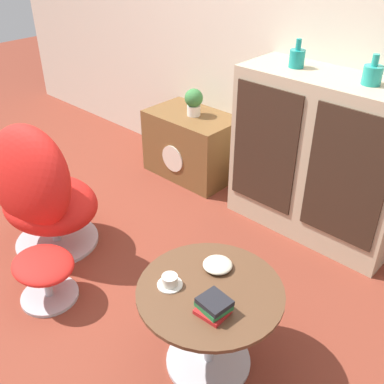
{
  "coord_description": "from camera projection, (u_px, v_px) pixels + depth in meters",
  "views": [
    {
      "loc": [
        1.67,
        -0.96,
        1.87
      ],
      "look_at": [
        0.23,
        0.59,
        0.55
      ],
      "focal_mm": 42.0,
      "sensor_mm": 36.0,
      "label": 1
    }
  ],
  "objects": [
    {
      "name": "ground_plane",
      "position": [
        92.0,
        299.0,
        2.55
      ],
      "size": [
        12.0,
        12.0,
        0.0
      ],
      "primitive_type": "plane",
      "color": "brown"
    },
    {
      "name": "wall_back",
      "position": [
        284.0,
        15.0,
        2.93
      ],
      "size": [
        6.4,
        0.06,
        2.6
      ],
      "color": "beige",
      "rests_on": "ground_plane"
    },
    {
      "name": "sideboard",
      "position": [
        319.0,
        158.0,
        2.87
      ],
      "size": [
        1.11,
        0.44,
        1.07
      ],
      "color": "tan",
      "rests_on": "ground_plane"
    },
    {
      "name": "tv_console",
      "position": [
        192.0,
        145.0,
        3.65
      ],
      "size": [
        0.72,
        0.45,
        0.53
      ],
      "color": "brown",
      "rests_on": "ground_plane"
    },
    {
      "name": "egg_chair",
      "position": [
        40.0,
        193.0,
        2.73
      ],
      "size": [
        0.74,
        0.7,
        0.89
      ],
      "color": "#B7B7BC",
      "rests_on": "ground_plane"
    },
    {
      "name": "ottoman",
      "position": [
        44.0,
        270.0,
        2.46
      ],
      "size": [
        0.37,
        0.32,
        0.29
      ],
      "color": "#B7B7BC",
      "rests_on": "ground_plane"
    },
    {
      "name": "coffee_table",
      "position": [
        210.0,
        315.0,
        2.03
      ],
      "size": [
        0.65,
        0.65,
        0.48
      ],
      "color": "#B7B7BC",
      "rests_on": "ground_plane"
    },
    {
      "name": "vase_leftmost",
      "position": [
        297.0,
        58.0,
        2.7
      ],
      "size": [
        0.09,
        0.09,
        0.17
      ],
      "color": "teal",
      "rests_on": "sideboard"
    },
    {
      "name": "vase_inner_left",
      "position": [
        372.0,
        74.0,
        2.43
      ],
      "size": [
        0.11,
        0.11,
        0.17
      ],
      "color": "teal",
      "rests_on": "sideboard"
    },
    {
      "name": "potted_plant",
      "position": [
        194.0,
        101.0,
        3.44
      ],
      "size": [
        0.14,
        0.14,
        0.21
      ],
      "color": "silver",
      "rests_on": "tv_console"
    },
    {
      "name": "teacup",
      "position": [
        170.0,
        282.0,
        1.96
      ],
      "size": [
        0.11,
        0.11,
        0.05
      ],
      "color": "silver",
      "rests_on": "coffee_table"
    },
    {
      "name": "book_stack",
      "position": [
        214.0,
        306.0,
        1.82
      ],
      "size": [
        0.14,
        0.13,
        0.07
      ],
      "color": "red",
      "rests_on": "coffee_table"
    },
    {
      "name": "bowl",
      "position": [
        218.0,
        265.0,
        2.06
      ],
      "size": [
        0.14,
        0.14,
        0.04
      ],
      "color": "beige",
      "rests_on": "coffee_table"
    }
  ]
}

